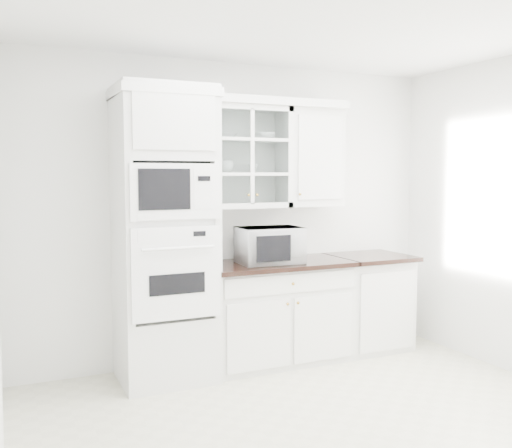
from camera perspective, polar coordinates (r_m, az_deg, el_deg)
name	(u,v)px	position (r m, az deg, el deg)	size (l,w,h in m)	color
ground	(335,431)	(4.04, 7.90, -19.80)	(4.00, 3.50, 0.01)	beige
room_shell	(305,163)	(4.04, 4.94, 6.14)	(4.00, 3.50, 2.70)	white
oven_column	(165,236)	(4.71, -9.10, -1.15)	(0.76, 0.68, 2.40)	silver
base_cabinet_run	(276,311)	(5.22, 2.03, -8.70)	(1.32, 0.67, 0.92)	silver
extra_base_cabinet	(368,301)	(5.72, 11.12, -7.57)	(0.72, 0.67, 0.92)	silver
upper_cabinet_glass	(245,157)	(5.10, -1.15, 6.70)	(0.80, 0.33, 0.90)	silver
upper_cabinet_solid	(311,158)	(5.40, 5.50, 6.58)	(0.55, 0.33, 0.90)	silver
crown_molding	(235,101)	(5.07, -2.16, 12.20)	(2.14, 0.38, 0.07)	silver
countertop_microwave	(269,245)	(5.02, 1.31, -2.11)	(0.55, 0.45, 0.32)	white
bowl_a	(226,136)	(5.04, -3.02, 8.80)	(0.19, 0.19, 0.05)	white
bowl_b	(264,136)	(5.20, 0.79, 8.78)	(0.20, 0.20, 0.06)	white
cup_a	(226,167)	(5.04, -3.07, 5.73)	(0.14, 0.14, 0.11)	white
cup_b	(253,169)	(5.13, -0.31, 5.57)	(0.09, 0.09, 0.08)	white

